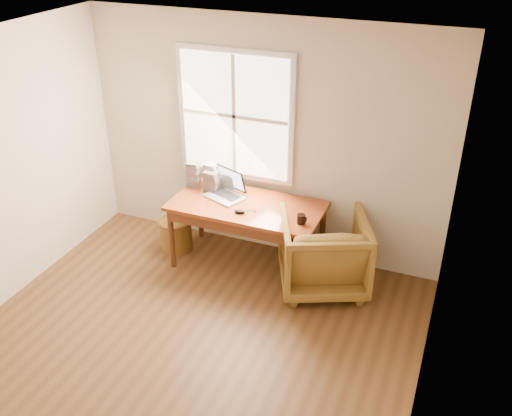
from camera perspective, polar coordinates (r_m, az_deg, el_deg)
The scene contains 11 objects.
room_shell at distance 4.43m, azimuth -9.42°, elevation -2.41°, with size 4.04×4.54×2.64m.
desk at distance 5.97m, azimuth -0.90°, elevation 0.21°, with size 1.60×0.80×0.04m, color brown.
armchair at distance 5.85m, azimuth 6.76°, elevation -4.45°, with size 0.85×0.88×0.80m, color olive.
wicker_stool at distance 6.60m, azimuth -7.98°, elevation -2.65°, with size 0.36×0.36×0.36m, color brown.
laptop at distance 6.04m, azimuth -3.18°, elevation 2.20°, with size 0.37×0.39×0.28m, color #A5A7AC, non-canonical shape.
mouse at distance 5.79m, azimuth -1.64°, elevation -0.34°, with size 0.12×0.07×0.04m, color black.
coffee_mug at distance 5.61m, azimuth 4.53°, elevation -1.10°, with size 0.08×0.08×0.10m, color black.
cd_stack_a at distance 6.29m, azimuth -4.47°, elevation 3.27°, with size 0.14×0.12×0.28m, color silver.
cd_stack_b at distance 6.21m, azimuth -4.45°, elevation 2.69°, with size 0.15×0.13×0.23m, color #28282D.
cd_stack_c at distance 6.32m, azimuth -6.31°, elevation 3.38°, with size 0.13×0.11×0.29m, color #9697A2.
cd_stack_d at distance 6.26m, azimuth -2.62°, elevation 2.73°, with size 0.14×0.13×0.18m, color #B7BCC3.
Camera 1 is at (2.04, -3.04, 3.57)m, focal length 40.00 mm.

